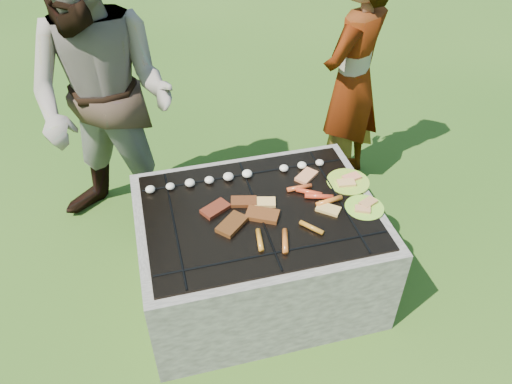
% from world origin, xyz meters
% --- Properties ---
extents(lawn, '(60.00, 60.00, 0.00)m').
position_xyz_m(lawn, '(0.00, 0.00, 0.00)').
color(lawn, '#1D4411').
rests_on(lawn, ground).
extents(fire_pit, '(1.30, 1.00, 0.62)m').
position_xyz_m(fire_pit, '(0.00, 0.00, 0.28)').
color(fire_pit, '#A59D92').
rests_on(fire_pit, ground).
extents(mushrooms, '(1.05, 0.06, 0.04)m').
position_xyz_m(mushrooms, '(-0.07, 0.30, 0.63)').
color(mushrooms, beige).
rests_on(mushrooms, fire_pit).
extents(pork_slabs, '(0.41, 0.31, 0.03)m').
position_xyz_m(pork_slabs, '(-0.10, -0.02, 0.62)').
color(pork_slabs, '#94341A').
rests_on(pork_slabs, fire_pit).
extents(sausages, '(0.54, 0.47, 0.03)m').
position_xyz_m(sausages, '(0.23, -0.08, 0.63)').
color(sausages, orange).
rests_on(sausages, fire_pit).
extents(bread_on_grate, '(0.46, 0.44, 0.02)m').
position_xyz_m(bread_on_grate, '(0.25, 0.07, 0.62)').
color(bread_on_grate, '#E3B474').
rests_on(bread_on_grate, fire_pit).
extents(plate_far, '(0.29, 0.29, 0.03)m').
position_xyz_m(plate_far, '(0.56, 0.11, 0.61)').
color(plate_far, yellow).
rests_on(plate_far, fire_pit).
extents(plate_near, '(0.24, 0.24, 0.03)m').
position_xyz_m(plate_near, '(0.56, -0.12, 0.61)').
color(plate_near, '#C9DF35').
rests_on(plate_near, fire_pit).
extents(cook, '(0.70, 0.66, 1.61)m').
position_xyz_m(cook, '(0.89, 0.89, 0.80)').
color(cook, gray).
rests_on(cook, ground).
extents(bystander, '(1.15, 1.08, 1.89)m').
position_xyz_m(bystander, '(-0.72, 0.79, 0.94)').
color(bystander, gray).
rests_on(bystander, ground).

